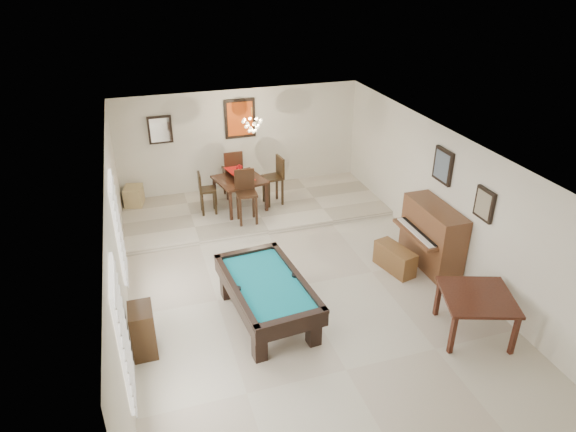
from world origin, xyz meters
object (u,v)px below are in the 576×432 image
square_table (474,314)px  chandelier (252,121)px  flower_vase (239,169)px  corner_bench (134,196)px  upright_piano (426,237)px  dining_table (240,191)px  piano_bench (395,259)px  dining_chair_south (247,198)px  dining_chair_west (208,193)px  dining_chair_north (232,173)px  apothecary_chest (143,331)px  dining_chair_east (273,181)px  pool_table (267,301)px

square_table → chandelier: 6.03m
flower_vase → corner_bench: size_ratio=0.44×
upright_piano → dining_table: size_ratio=1.44×
upright_piano → piano_bench: bearing=-180.0°
dining_chair_south → dining_chair_west: 1.03m
dining_table → dining_chair_west: 0.76m
dining_chair_north → chandelier: bearing=113.7°
dining_chair_south → chandelier: 1.67m
upright_piano → apothecary_chest: 5.42m
corner_bench → dining_chair_south: bearing=-35.2°
dining_table → dining_chair_south: 0.76m
dining_table → dining_chair_east: dining_chair_east is taller
upright_piano → corner_bench: 6.75m
square_table → flower_vase: bearing=115.7°
square_table → piano_bench: bearing=98.5°
flower_vase → dining_chair_south: dining_chair_south is taller
apothecary_chest → dining_table: size_ratio=0.77×
dining_table → dining_chair_south: (-0.01, -0.74, 0.16)m
piano_bench → dining_chair_west: 4.48m
upright_piano → piano_bench: (-0.62, -0.00, -0.38)m
dining_chair_west → dining_chair_south: bearing=-131.1°
dining_chair_west → corner_bench: size_ratio=1.97×
piano_bench → apothecary_chest: apothecary_chest is taller
corner_bench → apothecary_chest: bearing=-91.0°
dining_chair_south → dining_chair_north: size_ratio=0.98×
pool_table → dining_table: bearing=78.3°
dining_chair_south → piano_bench: bearing=-45.2°
dining_chair_west → flower_vase: bearing=-85.4°
upright_piano → chandelier: bearing=128.3°
upright_piano → chandelier: chandelier is taller
apothecary_chest → flower_vase: size_ratio=3.61×
piano_bench → apothecary_chest: 4.81m
square_table → chandelier: size_ratio=1.77×
pool_table → dining_chair_west: 4.00m
piano_bench → apothecary_chest: bearing=-169.2°
pool_table → dining_table: 4.03m
piano_bench → corner_bench: (-4.64, 4.23, 0.10)m
dining_chair_south → dining_chair_east: 1.10m
dining_chair_east → dining_chair_south: bearing=-53.7°
flower_vase → dining_chair_east: size_ratio=0.19×
dining_chair_east → dining_table: bearing=-96.1°
dining_chair_south → dining_chair_west: (-0.74, 0.72, -0.10)m
dining_table → flower_vase: (0.00, 0.00, 0.54)m
square_table → flower_vase: (-2.57, 5.35, 0.72)m
pool_table → piano_bench: size_ratio=2.44×
apothecary_chest → dining_chair_east: (3.24, 4.21, 0.29)m
pool_table → dining_chair_south: size_ratio=1.82×
dining_chair_north → corner_bench: dining_chair_north is taller
pool_table → dining_chair_north: dining_chair_north is taller
dining_chair_south → dining_chair_north: bearing=93.5°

